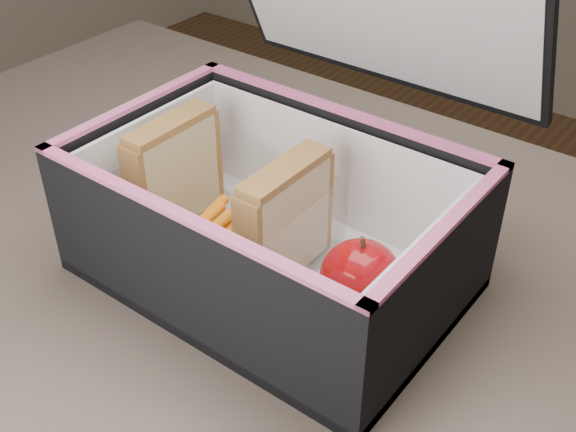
% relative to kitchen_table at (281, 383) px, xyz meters
% --- Properties ---
extents(kitchen_table, '(1.20, 0.80, 0.75)m').
position_rel_kitchen_table_xyz_m(kitchen_table, '(0.00, 0.00, 0.00)').
color(kitchen_table, '#52453D').
rests_on(kitchen_table, ground).
extents(lunch_bag, '(0.32, 0.30, 0.31)m').
position_rel_kitchen_table_xyz_m(lunch_bag, '(-0.03, 0.04, 0.16)').
color(lunch_bag, black).
rests_on(lunch_bag, kitchen_table).
extents(plastic_tub, '(0.17, 0.12, 0.07)m').
position_rel_kitchen_table_xyz_m(plastic_tub, '(-0.08, 0.03, 0.14)').
color(plastic_tub, white).
rests_on(plastic_tub, lunch_bag).
extents(sandwich_left, '(0.03, 0.09, 0.10)m').
position_rel_kitchen_table_xyz_m(sandwich_left, '(-0.15, 0.03, 0.16)').
color(sandwich_left, tan).
rests_on(sandwich_left, plastic_tub).
extents(sandwich_right, '(0.03, 0.09, 0.10)m').
position_rel_kitchen_table_xyz_m(sandwich_right, '(-0.02, 0.03, 0.16)').
color(sandwich_right, tan).
rests_on(sandwich_right, plastic_tub).
extents(carrot_sticks, '(0.05, 0.13, 0.03)m').
position_rel_kitchen_table_xyz_m(carrot_sticks, '(-0.08, 0.03, 0.13)').
color(carrot_sticks, orange).
rests_on(carrot_sticks, plastic_tub).
extents(paper_napkin, '(0.09, 0.10, 0.01)m').
position_rel_kitchen_table_xyz_m(paper_napkin, '(0.06, 0.03, 0.11)').
color(paper_napkin, white).
rests_on(paper_napkin, lunch_bag).
extents(red_apple, '(0.08, 0.08, 0.07)m').
position_rel_kitchen_table_xyz_m(red_apple, '(0.06, 0.03, 0.14)').
color(red_apple, maroon).
rests_on(red_apple, paper_napkin).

